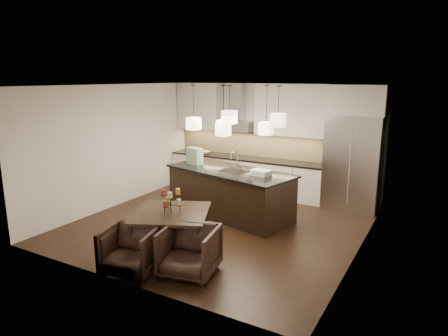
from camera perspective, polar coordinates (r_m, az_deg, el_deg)
The scene contains 37 objects.
floor at distance 8.28m, azimuth -0.69°, elevation -8.12°, with size 5.50×5.50×0.02m, color black.
ceiling at distance 7.74m, azimuth -0.75°, elevation 11.78°, with size 5.50×5.50×0.02m, color white.
wall_back at distance 10.33m, azimuth 7.03°, elevation 4.11°, with size 5.50×0.02×2.80m, color silver.
wall_front at distance 5.74m, azimuth -14.73°, elevation -3.30°, with size 5.50×0.02×2.80m, color silver.
wall_left at distance 9.56m, azimuth -15.19°, elevation 3.05°, with size 0.02×5.50×2.80m, color silver.
wall_right at distance 6.95m, azimuth 19.35°, elevation -0.81°, with size 0.02×5.50×2.80m, color silver.
refrigerator at distance 9.43m, azimuth 17.92°, elevation 0.73°, with size 1.20×0.72×2.15m, color #B7B7BA.
fridge_panel at distance 9.25m, azimuth 18.53°, elevation 9.23°, with size 1.26×0.72×0.65m, color silver.
lower_cabinets at distance 10.48m, azimuth 3.03°, elevation -1.04°, with size 4.21×0.62×0.88m, color silver.
countertop at distance 10.38m, azimuth 3.06°, elevation 1.42°, with size 4.21×0.66×0.04m, color black.
backsplash at distance 10.58m, azimuth 3.81°, elevation 3.48°, with size 4.21×0.02×0.63m, color #D1C689.
upper_cab_left at distance 11.05m, azimuth -3.48°, elevation 8.80°, with size 1.25×0.35×1.25m, color silver.
upper_cab_right at distance 9.87m, azimuth 9.71°, elevation 8.15°, with size 1.86×0.35×1.25m, color silver.
hood_canopy at distance 10.43m, azimuth 1.76°, elevation 6.06°, with size 0.90×0.52×0.24m, color #B7B7BA.
hood_chimney at distance 10.47m, azimuth 2.06°, elevation 9.38°, with size 0.30×0.28×0.96m, color #B7B7BA.
fruit_bowl at distance 10.90m, azimuth -2.73°, elevation 2.27°, with size 0.26×0.26×0.06m, color silver.
island_body at distance 8.70m, azimuth 0.83°, elevation -3.65°, with size 2.74×1.10×0.97m, color black.
island_top at distance 8.57m, azimuth 0.84°, elevation -0.41°, with size 2.83×1.19×0.04m, color black.
faucet at distance 8.53m, azimuth 1.89°, elevation 1.10°, with size 0.11×0.26×0.42m, color silver, non-canonical shape.
tote_bag at distance 9.14m, azimuth -4.21°, elevation 1.74°, with size 0.37×0.20×0.37m, color #246949.
food_container at distance 8.11m, azimuth 5.30°, elevation -0.67°, with size 0.37×0.26×0.11m, color silver.
dining_table at distance 6.96m, azimuth -7.48°, elevation -9.09°, with size 1.23×1.23×0.74m, color black, non-canonical shape.
candelabra at distance 6.76m, azimuth -7.63°, elevation -4.48°, with size 0.35×0.35×0.43m, color black, non-canonical shape.
candle_a at distance 6.75m, azimuth -6.47°, elevation -4.86°, with size 0.07×0.07×0.10m, color #D1BB8C.
candle_b at distance 6.90m, azimuth -7.97°, elevation -4.50°, with size 0.07×0.07×0.10m, color gold.
candle_c at distance 6.68m, azimuth -8.41°, elevation -5.10°, with size 0.07×0.07×0.10m, color maroon.
candle_d at distance 6.79m, azimuth -6.61°, elevation -3.36°, with size 0.07×0.07×0.10m, color gold.
candle_e at distance 6.77m, azimuth -8.68°, elevation -3.46°, with size 0.07×0.07×0.10m, color maroon.
candle_f at distance 6.60m, azimuth -7.72°, elevation -3.85°, with size 0.07×0.07×0.10m, color #D1BB8C.
armchair_left at distance 6.42m, azimuth -13.15°, elevation -11.30°, with size 0.78×0.80×0.73m, color black.
armchair_right at distance 6.21m, azimuth -4.96°, elevation -11.73°, with size 0.80×0.83×0.75m, color black.
pendant_a at distance 8.60m, azimuth -4.35°, elevation 6.35°, with size 0.24×0.24×0.26m, color #FFEBC3.
pendant_b at distance 8.64m, azimuth -0.06°, elevation 5.99°, with size 0.24×0.24×0.26m, color #FFEBC3.
pendant_c at distance 8.01m, azimuth 0.77°, elevation 7.27°, with size 0.24×0.24×0.26m, color #FFEBC3.
pendant_d at distance 8.16m, azimuth 6.03°, elevation 5.63°, with size 0.24×0.24×0.26m, color #FFEBC3.
pendant_e at distance 7.81m, azimuth 7.72°, elevation 6.79°, with size 0.24×0.24×0.26m, color #FFEBC3.
pendant_f at distance 8.17m, azimuth -0.11°, elevation 5.52°, with size 0.24×0.24×0.26m, color #FFEBC3.
Camera 1 is at (3.89, -6.68, 2.96)m, focal length 32.00 mm.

